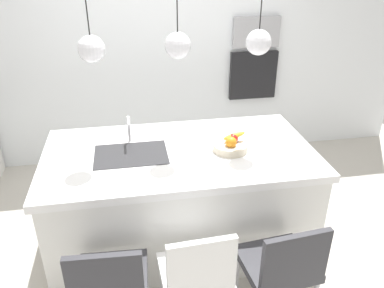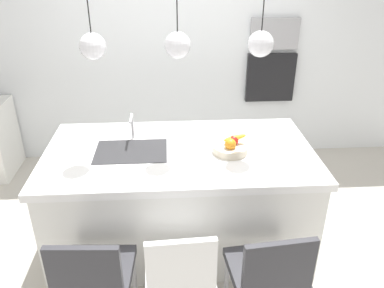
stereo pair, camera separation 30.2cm
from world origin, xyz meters
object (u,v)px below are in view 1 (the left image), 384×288
Objects in this scene: oven at (253,75)px; chair_near at (111,285)px; chair_middle at (197,274)px; fruit_bowl at (231,145)px; chair_far at (282,265)px; microwave at (256,32)px.

oven reaches higher than chair_near.
chair_middle is (0.53, 0.00, -0.01)m from chair_near.
chair_middle is (-0.43, -0.85, -0.44)m from fruit_bowl.
chair_middle is 1.04× the size of chair_far.
microwave is 2.91m from chair_middle.
microwave reaches higher than chair_far.
chair_far is at bearing 0.01° from chair_middle.
fruit_bowl reaches higher than chair_middle.
chair_middle is 0.56m from chair_far.
chair_near is 0.53m from chair_middle.
microwave is 0.96× the size of oven.
chair_middle reaches higher than chair_far.
chair_middle is at bearing -116.73° from fruit_bowl.
chair_near is at bearing -123.69° from oven.
fruit_bowl is 1.05m from chair_middle.
fruit_bowl is 0.49× the size of oven.
fruit_bowl is 1.87m from microwave.
microwave is 0.50m from oven.
chair_middle is (-1.14, -2.50, -0.48)m from oven.
microwave reaches higher than chair_near.
chair_near is 1.06× the size of chair_far.
fruit_bowl is at bearing -113.41° from oven.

